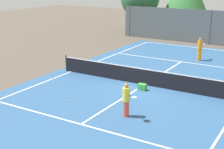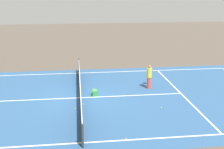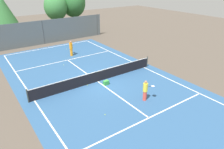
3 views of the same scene
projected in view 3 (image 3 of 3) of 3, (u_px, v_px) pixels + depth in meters
ground_plane at (98, 82)px, 18.27m from camera, size 80.00×80.00×0.00m
court_surface at (98, 81)px, 18.26m from camera, size 13.00×25.00×0.01m
tennis_net at (98, 76)px, 18.05m from camera, size 11.90×0.10×1.10m
perimeter_fence at (43, 32)px, 27.98m from camera, size 18.00×0.12×3.20m
tree_2 at (73, 3)px, 32.38m from camera, size 3.72×4.01×7.02m
tree_3 at (56, 7)px, 30.73m from camera, size 3.39×3.37×6.46m
player_0 at (71, 48)px, 23.99m from camera, size 0.50×0.96×1.76m
player_2 at (145, 90)px, 15.15m from camera, size 0.91×0.62×1.62m
ball_crate at (106, 83)px, 17.67m from camera, size 0.48×0.29×0.43m
tennis_ball_0 at (43, 113)px, 13.98m from camera, size 0.07×0.07×0.07m
tennis_ball_1 at (87, 85)px, 17.56m from camera, size 0.07×0.07×0.07m
tennis_ball_2 at (67, 49)px, 26.51m from camera, size 0.07×0.07×0.07m
tennis_ball_3 at (105, 115)px, 13.79m from camera, size 0.07×0.07×0.07m
tennis_ball_4 at (78, 85)px, 17.59m from camera, size 0.07×0.07×0.07m
tennis_ball_6 at (64, 65)px, 21.68m from camera, size 0.07×0.07×0.07m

